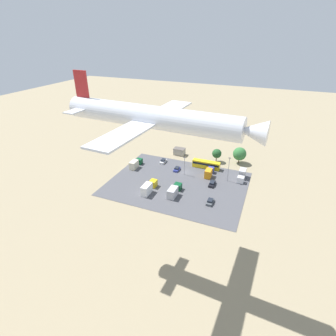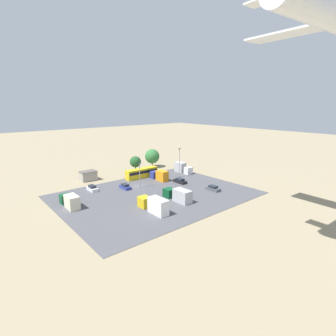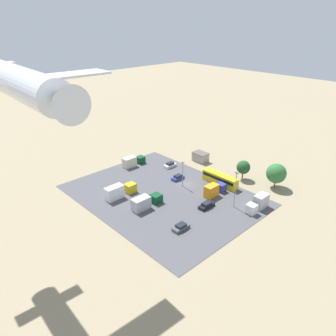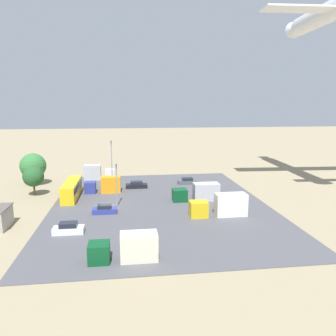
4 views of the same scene
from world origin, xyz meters
name	(u,v)px [view 1 (image 1 of 4)]	position (x,y,z in m)	size (l,w,h in m)	color
ground_plane	(186,172)	(0.00, 0.00, 0.00)	(400.00, 400.00, 0.00)	gray
parking_lot_surface	(177,183)	(0.00, 9.45, 0.04)	(50.20, 38.08, 0.08)	#4C4C51
shed_building	(179,151)	(8.42, -15.49, 1.55)	(5.16, 3.62, 3.09)	#9E998E
bus	(206,164)	(-6.65, -7.04, 1.76)	(11.42, 2.52, 3.12)	gold
parked_car_0	(212,184)	(-12.39, 5.65, 0.69)	(1.91, 4.63, 1.46)	black
parked_car_1	(210,202)	(-14.58, 17.25, 0.67)	(1.91, 4.22, 1.42)	#4C5156
parked_car_2	(163,161)	(11.96, -4.70, 0.74)	(1.81, 4.24, 1.58)	silver
parked_car_3	(177,169)	(3.87, -0.19, 0.69)	(1.78, 4.02, 1.47)	navy
parked_truck_0	(174,191)	(-1.54, 16.93, 1.56)	(2.55, 8.77, 3.22)	#0C4723
parked_truck_1	(242,175)	(-21.81, -3.31, 1.70)	(2.41, 7.26, 3.53)	silver
parked_truck_2	(209,172)	(-9.50, -0.84, 1.58)	(2.30, 7.22, 3.28)	navy
parked_truck_3	(135,164)	(21.15, 3.46, 1.54)	(2.41, 7.91, 3.20)	#0C4723
parked_truck_4	(149,188)	(7.51, 18.67, 1.72)	(2.37, 9.26, 3.58)	gold
tree_near_shed	(217,154)	(-9.16, -14.66, 3.88)	(4.05, 4.05, 5.91)	brown
tree_apron_mid	(240,154)	(-18.50, -17.10, 4.34)	(5.65, 5.65, 7.17)	brown
light_pole_lot_centre	(184,165)	(0.01, 1.80, 4.27)	(0.90, 0.28, 7.52)	gray
light_pole_lot_edge	(229,168)	(-16.98, 0.33, 5.41)	(0.90, 0.28, 9.78)	gray
airplane	(157,118)	(-9.25, 46.47, 36.83)	(38.96, 31.83, 9.58)	silver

